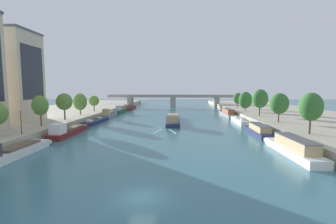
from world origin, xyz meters
TOP-DOWN VIEW (x-y plane):
  - ground_plane at (0.00, 0.00)m, footprint 400.00×400.00m
  - quay_left at (-41.42, 55.00)m, footprint 36.00×170.00m
  - quay_right at (41.42, 55.00)m, footprint 36.00×170.00m
  - barge_midriver at (1.51, 47.47)m, footprint 4.42×22.52m
  - wake_behind_barge at (0.10, 33.65)m, footprint 5.60×5.97m
  - moored_boat_left_end at (-21.17, 11.28)m, footprint 3.13×14.96m
  - moored_boat_left_near at (-21.06, 28.41)m, footprint 3.54×15.42m
  - moored_boat_left_gap_after at (-21.26, 45.99)m, footprint 3.12×15.52m
  - moored_boat_left_midway at (-21.77, 60.84)m, footprint 2.93×14.24m
  - moored_boat_left_lone at (-21.30, 75.53)m, footprint 2.41×12.50m
  - moored_boat_left_upstream at (-20.90, 92.67)m, footprint 3.39×16.81m
  - moored_boat_right_downstream at (20.95, 14.93)m, footprint 3.27×15.23m
  - moored_boat_right_near at (21.08, 30.96)m, footprint 3.02×13.65m
  - moored_boat_right_upstream at (21.28, 48.17)m, footprint 2.55×14.22m
  - moored_boat_right_lone at (21.12, 64.80)m, footprint 3.33×16.05m
  - tree_left_midway at (-26.76, 28.01)m, footprint 3.38×3.38m
  - tree_left_far at (-26.81, 38.66)m, footprint 4.11×4.11m
  - tree_left_past_mid at (-27.68, 50.39)m, footprint 4.17×4.17m
  - tree_left_by_lamp at (-27.48, 61.62)m, footprint 3.63×3.63m
  - tree_right_end_of_row at (27.08, 21.93)m, footprint 3.99×3.99m
  - tree_right_midway at (27.80, 36.89)m, footprint 4.43×4.43m
  - tree_right_far at (27.66, 50.07)m, footprint 4.59×4.59m
  - tree_right_third at (27.08, 63.32)m, footprint 4.67×4.67m
  - tree_right_nearest at (27.80, 77.03)m, footprint 3.74×3.74m
  - lamppost_left_bank at (-25.28, 19.56)m, footprint 0.28×0.28m
  - building_left_tall at (-38.24, 36.02)m, footprint 10.50×10.82m
  - bridge_far at (0.00, 104.91)m, footprint 70.85×4.40m

SIDE VIEW (x-z plane):
  - ground_plane at x=0.00m, z-range 0.00..0.00m
  - wake_behind_barge at x=0.10m, z-range 0.00..0.03m
  - moored_boat_left_gap_after at x=-21.26m, z-range -0.53..1.58m
  - moored_boat_left_upstream at x=-20.90m, z-range -0.53..1.64m
  - moored_boat_right_upstream at x=21.28m, z-range -0.52..1.90m
  - moored_boat_left_end at x=-21.17m, z-range -0.56..2.38m
  - moored_boat_left_near at x=-21.06m, z-range -0.64..2.48m
  - barge_midriver at x=1.51m, z-range -0.69..2.56m
  - moored_boat_right_near at x=21.08m, z-range -0.19..2.15m
  - moored_boat_left_lone at x=-21.30m, z-range -0.67..2.65m
  - quay_left at x=-41.42m, z-range 0.00..1.99m
  - quay_right at x=41.42m, z-range 0.00..1.99m
  - moored_boat_left_midway at x=-21.77m, z-range -0.64..2.63m
  - moored_boat_right_lone at x=21.12m, z-range -0.23..2.61m
  - moored_boat_right_downstream at x=20.95m, z-range -0.24..2.61m
  - bridge_far at x=0.00m, z-range 1.05..7.86m
  - lamppost_left_bank at x=-25.28m, z-range 2.21..6.77m
  - tree_left_by_lamp at x=-27.48m, z-range 2.92..8.53m
  - tree_left_past_mid at x=-27.68m, z-range 2.68..9.36m
  - tree_right_third at x=27.08m, z-range 2.53..9.55m
  - tree_right_nearest at x=27.80m, z-range 2.86..9.28m
  - tree_left_midway at x=-26.76m, z-range 3.15..9.85m
  - tree_right_midway at x=27.80m, z-range 2.97..10.07m
  - tree_left_far at x=-26.81m, z-range 3.23..10.22m
  - tree_right_end_of_row at x=27.08m, z-range 3.15..10.63m
  - tree_right_far at x=27.66m, z-range 3.13..11.10m
  - building_left_tall at x=-38.24m, z-range 2.00..24.54m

